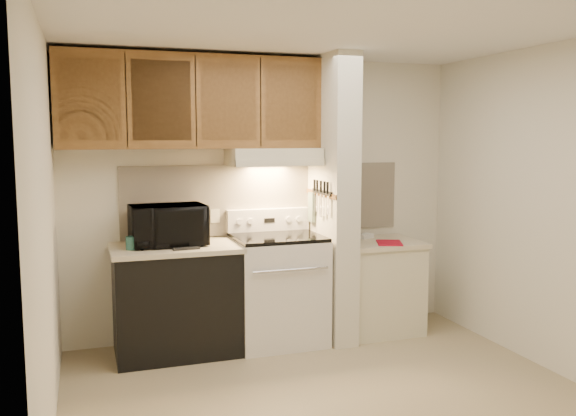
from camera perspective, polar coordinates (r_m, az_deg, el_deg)
name	(u,v)px	position (r m, az deg, el deg)	size (l,w,h in m)	color
floor	(328,394)	(4.49, 3.74, -16.95)	(3.60, 3.60, 0.00)	tan
ceiling	(331,29)	(4.17, 4.02, 16.34)	(3.60, 3.60, 0.00)	white
wall_back	(266,197)	(5.55, -2.06, 1.02)	(3.60, 0.02, 2.50)	silver
wall_left	(45,231)	(3.84, -21.77, -2.02)	(0.02, 3.00, 2.50)	silver
wall_right	(544,208)	(5.11, 22.85, 0.00)	(0.02, 3.00, 2.50)	silver
backsplash	(266,199)	(5.54, -2.03, 0.85)	(2.60, 0.02, 0.63)	#FFEECF
range_body	(278,291)	(5.37, -0.96, -7.75)	(0.76, 0.65, 0.92)	silver
oven_window	(289,295)	(5.07, 0.14, -8.16)	(0.50, 0.01, 0.30)	black
oven_handle	(291,270)	(4.98, 0.28, -5.82)	(0.02, 0.02, 0.65)	silver
cooktop	(278,237)	(5.27, -0.97, -2.74)	(0.74, 0.64, 0.03)	black
range_backguard	(268,220)	(5.52, -1.88, -1.10)	(0.76, 0.08, 0.20)	silver
range_display	(269,220)	(5.48, -1.75, -1.16)	(0.10, 0.01, 0.04)	black
range_knob_left_outer	(239,222)	(5.40, -4.58, -1.29)	(0.05, 0.05, 0.02)	silver
range_knob_left_inner	(250,221)	(5.43, -3.56, -1.25)	(0.05, 0.05, 0.02)	silver
range_knob_right_inner	(288,219)	(5.53, 0.04, -1.08)	(0.05, 0.05, 0.02)	silver
range_knob_right_outer	(299,219)	(5.57, 1.02, -1.04)	(0.05, 0.05, 0.02)	silver
dishwasher_front	(176,302)	(5.19, -10.39, -8.64)	(1.00, 0.63, 0.87)	black
left_countertop	(175,248)	(5.09, -10.50, -3.70)	(1.04, 0.67, 0.04)	beige
spoon_rest	(186,249)	(4.90, -9.52, -3.77)	(0.21, 0.07, 0.01)	black
teal_jar	(132,243)	(4.98, -14.40, -3.19)	(0.09, 0.09, 0.11)	#275F59
outlet	(215,216)	(5.43, -6.84, -0.75)	(0.08, 0.01, 0.12)	beige
microwave	(168,225)	(5.10, -11.18, -1.58)	(0.60, 0.41, 0.33)	black
partition_pillar	(333,199)	(5.40, 4.20, 0.84)	(0.22, 0.70, 2.50)	beige
pillar_trim	(320,194)	(5.35, 3.06, 1.33)	(0.01, 0.70, 0.04)	brown
knife_strip	(322,192)	(5.30, 3.20, 1.50)	(0.02, 0.42, 0.04)	black
knife_blade_a	(328,206)	(5.15, 3.78, 0.22)	(0.01, 0.04, 0.16)	silver
knife_handle_a	(327,188)	(5.15, 3.72, 1.90)	(0.02, 0.02, 0.10)	black
knife_blade_b	(324,206)	(5.24, 3.38, 0.22)	(0.01, 0.04, 0.18)	silver
knife_handle_b	(324,187)	(5.21, 3.43, 1.96)	(0.02, 0.02, 0.10)	black
knife_blade_c	(321,206)	(5.30, 3.09, 0.20)	(0.01, 0.04, 0.20)	silver
knife_handle_c	(321,186)	(5.29, 3.10, 2.03)	(0.02, 0.02, 0.10)	black
knife_blade_d	(317,203)	(5.38, 2.74, 0.51)	(0.01, 0.04, 0.16)	silver
knife_handle_d	(317,186)	(5.37, 2.75, 2.10)	(0.02, 0.02, 0.10)	black
knife_blade_e	(314,203)	(5.45, 2.46, 0.49)	(0.01, 0.04, 0.18)	silver
knife_handle_e	(314,185)	(5.43, 2.49, 2.16)	(0.02, 0.02, 0.10)	black
oven_mitt	(312,207)	(5.52, 2.24, 0.08)	(0.03, 0.11, 0.26)	slate
right_cab_base	(378,288)	(5.74, 8.40, -7.44)	(0.70, 0.60, 0.81)	beige
right_countertop	(379,243)	(5.65, 8.47, -3.25)	(0.74, 0.64, 0.04)	beige
red_folder	(389,243)	(5.53, 9.46, -3.23)	(0.21, 0.29, 0.01)	#A90A1F
white_box	(365,236)	(5.78, 7.22, -2.61)	(0.15, 0.10, 0.04)	white
range_hood	(273,157)	(5.32, -1.40, 4.82)	(0.78, 0.44, 0.15)	beige
hood_lip	(281,163)	(5.12, -0.70, 4.24)	(0.78, 0.04, 0.06)	beige
upper_cabinets	(192,102)	(5.21, -8.94, 9.76)	(2.18, 0.33, 0.77)	brown
cab_door_a	(89,99)	(4.97, -18.08, 9.66)	(0.46, 0.01, 0.63)	brown
cab_gap_a	(126,100)	(4.98, -14.90, 9.76)	(0.01, 0.01, 0.73)	black
cab_door_b	(162,100)	(5.01, -11.74, 9.83)	(0.46, 0.01, 0.63)	brown
cab_gap_b	(196,101)	(5.05, -8.63, 9.87)	(0.01, 0.01, 0.73)	black
cab_door_c	(229,102)	(5.10, -5.57, 9.87)	(0.46, 0.01, 0.63)	brown
cab_gap_c	(261,102)	(5.17, -2.58, 9.86)	(0.01, 0.01, 0.73)	black
cab_door_d	(291,103)	(5.25, 0.31, 9.81)	(0.46, 0.01, 0.63)	brown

